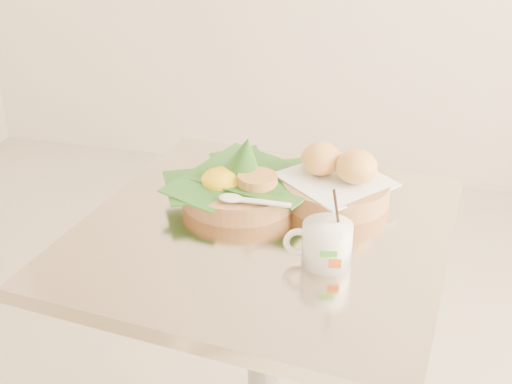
% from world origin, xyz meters
% --- Properties ---
extents(cafe_table, '(0.77, 0.77, 0.75)m').
position_xyz_m(cafe_table, '(0.13, -0.03, 0.53)').
color(cafe_table, gray).
rests_on(cafe_table, floor).
extents(rice_basket, '(0.31, 0.31, 0.15)m').
position_xyz_m(rice_basket, '(0.06, 0.07, 0.79)').
color(rice_basket, '#B57B4D').
rests_on(rice_basket, cafe_table).
extents(bread_basket, '(0.27, 0.27, 0.12)m').
position_xyz_m(bread_basket, '(0.25, 0.12, 0.79)').
color(bread_basket, '#B57B4D').
rests_on(bread_basket, cafe_table).
extents(coffee_mug, '(0.12, 0.09, 0.15)m').
position_xyz_m(coffee_mug, '(0.27, -0.12, 0.79)').
color(coffee_mug, white).
rests_on(coffee_mug, cafe_table).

